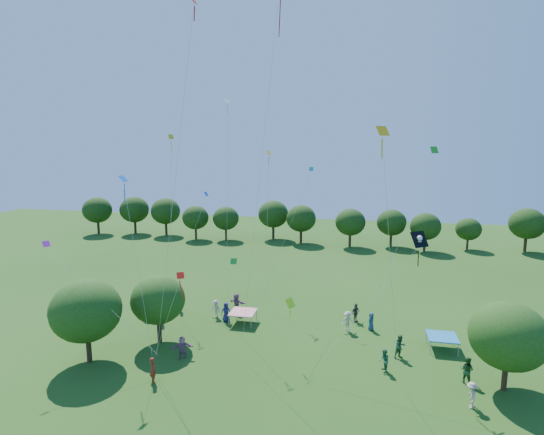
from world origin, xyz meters
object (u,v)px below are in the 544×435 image
at_px(near_tree_east, 508,336).
at_px(near_tree_west, 86,311).
at_px(tent_red_stripe, 243,312).
at_px(near_tree_north, 158,300).
at_px(pirate_kite, 418,241).
at_px(tent_blue, 442,337).
at_px(red_high_kite, 273,56).

bearing_deg(near_tree_east, near_tree_west, -175.57).
bearing_deg(tent_red_stripe, near_tree_north, -138.37).
distance_m(near_tree_west, tent_red_stripe, 13.13).
height_order(tent_red_stripe, pirate_kite, pirate_kite).
bearing_deg(near_tree_west, tent_blue, 15.88).
height_order(near_tree_west, near_tree_east, near_tree_west).
xyz_separation_m(tent_red_stripe, pirate_kite, (13.73, -5.84, 8.36)).
height_order(near_tree_west, near_tree_north, near_tree_west).
relative_size(tent_red_stripe, tent_blue, 1.00).
distance_m(tent_blue, red_high_kite, 24.51).
relative_size(near_tree_north, tent_blue, 2.51).
xyz_separation_m(near_tree_west, near_tree_north, (3.59, 3.99, -0.35)).
height_order(near_tree_east, tent_blue, near_tree_east).
height_order(tent_blue, red_high_kite, red_high_kite).
distance_m(near_tree_west, near_tree_north, 5.38).
height_order(near_tree_east, pirate_kite, pirate_kite).
bearing_deg(red_high_kite, tent_blue, 14.90).
distance_m(near_tree_east, tent_red_stripe, 20.74).
bearing_deg(near_tree_north, pirate_kite, -2.63).
xyz_separation_m(near_tree_north, red_high_kite, (9.34, -0.07, 18.11)).
relative_size(near_tree_north, pirate_kite, 0.63).
xyz_separation_m(near_tree_east, tent_red_stripe, (-19.43, 6.73, -2.67)).
bearing_deg(tent_blue, tent_red_stripe, 174.32).
xyz_separation_m(near_tree_east, tent_blue, (-2.93, 5.09, -2.67)).
relative_size(tent_red_stripe, red_high_kite, 0.09).
bearing_deg(tent_blue, red_high_kite, -165.10).
bearing_deg(tent_blue, pirate_kite, -123.39).
xyz_separation_m(near_tree_north, near_tree_east, (25.01, -1.77, 0.12)).
xyz_separation_m(tent_blue, pirate_kite, (-2.77, -4.20, 8.36)).
relative_size(pirate_kite, red_high_kite, 0.34).
distance_m(pirate_kite, red_high_kite, 15.85).
xyz_separation_m(near_tree_west, tent_blue, (25.67, 7.30, -2.90)).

